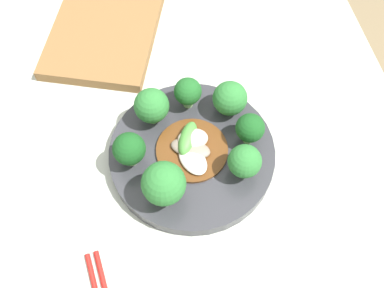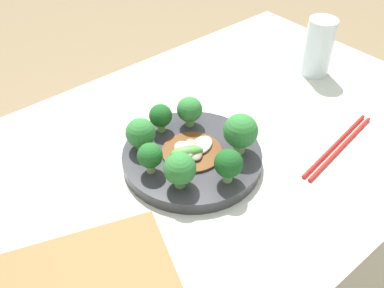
{
  "view_description": "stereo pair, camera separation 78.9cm",
  "coord_description": "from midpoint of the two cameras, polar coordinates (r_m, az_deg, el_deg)",
  "views": [
    {
      "loc": [
        0.26,
        -0.07,
        1.32
      ],
      "look_at": [
        -0.05,
        -0.02,
        0.77
      ],
      "focal_mm": 42.0,
      "sensor_mm": 36.0,
      "label": 1
    },
    {
      "loc": [
        -0.43,
        -0.46,
        1.26
      ],
      "look_at": [
        -0.05,
        -0.02,
        0.77
      ],
      "focal_mm": 42.0,
      "sensor_mm": 36.0,
      "label": 2
    }
  ],
  "objects": [
    {
      "name": "stirfry_center",
      "position": [
        0.6,
        27.94,
        -24.85
      ],
      "size": [
        0.11,
        0.11,
        0.02
      ],
      "color": "#5B3314",
      "rests_on": "plate"
    },
    {
      "name": "broccoli_west",
      "position": [
        0.58,
        26.69,
        -17.02
      ],
      "size": [
        0.04,
        0.04,
        0.06
      ],
      "color": "#89B76B",
      "rests_on": "plate"
    },
    {
      "name": "broccoli_north",
      "position": [
        0.62,
        36.02,
        -21.41
      ],
      "size": [
        0.04,
        0.04,
        0.05
      ],
      "color": "#7AAD5B",
      "rests_on": "plate"
    },
    {
      "name": "plate",
      "position": [
        0.61,
        27.31,
        -25.29
      ],
      "size": [
        0.24,
        0.24,
        0.02
      ],
      "color": "#333338",
      "rests_on": "table"
    },
    {
      "name": "broccoli_southeast",
      "position": [
        0.55,
        28.03,
        -32.82
      ],
      "size": [
        0.06,
        0.06,
        0.08
      ],
      "color": "#89B76B",
      "rests_on": "plate"
    },
    {
      "name": "broccoli_southwest",
      "position": [
        0.55,
        22.21,
        -20.29
      ],
      "size": [
        0.05,
        0.05,
        0.06
      ],
      "color": "#70A356",
      "rests_on": "plate"
    },
    {
      "name": "broccoli_south",
      "position": [
        0.54,
        20.74,
        -28.17
      ],
      "size": [
        0.05,
        0.05,
        0.06
      ],
      "color": "#89B76B",
      "rests_on": "plate"
    },
    {
      "name": "broccoli_northeast",
      "position": [
        0.61,
        37.02,
        -26.85
      ],
      "size": [
        0.05,
        0.05,
        0.06
      ],
      "color": "#7AAD5B",
      "rests_on": "plate"
    },
    {
      "name": "ground_plane",
      "position": [
        1.32,
        14.07,
        -29.89
      ],
      "size": [
        8.0,
        8.0,
        0.0
      ],
      "primitive_type": "plane",
      "color": "#7F6B4C"
    },
    {
      "name": "broccoli_northwest",
      "position": [
        0.61,
        32.42,
        -17.24
      ],
      "size": [
        0.05,
        0.05,
        0.06
      ],
      "color": "#70A356",
      "rests_on": "plate"
    },
    {
      "name": "table",
      "position": [
        0.97,
        19.3,
        -29.76
      ],
      "size": [
        1.05,
        0.66,
        0.72
      ],
      "color": "#B7BCAD",
      "rests_on": "ground_plane"
    },
    {
      "name": "cutting_board",
      "position": [
        0.64,
        9.52,
        -1.99
      ],
      "size": [
        0.33,
        0.26,
        0.02
      ],
      "color": "brown",
      "rests_on": "table"
    }
  ]
}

